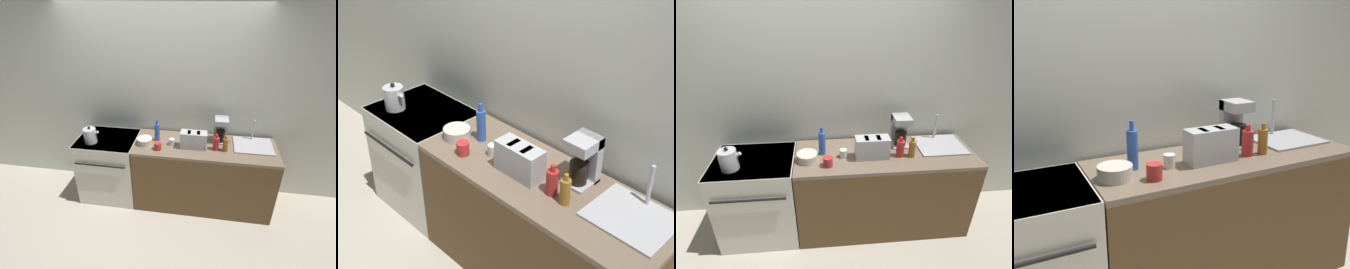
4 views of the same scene
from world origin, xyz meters
TOP-DOWN VIEW (x-y plane):
  - ground_plane at (0.00, 0.00)m, footprint 12.00×12.00m
  - wall_back at (0.00, 0.69)m, footprint 8.00×0.05m
  - stove at (-0.65, 0.31)m, footprint 0.76×0.66m
  - counter_block at (0.63, 0.32)m, footprint 1.76×0.64m
  - kettle at (-0.81, 0.19)m, footprint 0.20×0.16m
  - toaster at (0.48, 0.26)m, footprint 0.32×0.14m
  - coffee_maker at (0.80, 0.48)m, footprint 0.17×0.20m
  - sink_tray at (1.21, 0.41)m, footprint 0.47×0.39m
  - bottle_blue at (0.01, 0.36)m, footprint 0.06×0.06m
  - bottle_red at (0.75, 0.25)m, footprint 0.07×0.07m
  - bottle_amber at (0.86, 0.24)m, footprint 0.06×0.06m
  - cup_red at (0.06, 0.15)m, footprint 0.09×0.09m
  - cup_white at (0.21, 0.28)m, footprint 0.07×0.07m
  - bowl at (-0.13, 0.25)m, footprint 0.19×0.19m

SIDE VIEW (x-z plane):
  - ground_plane at x=0.00m, z-range 0.00..0.00m
  - counter_block at x=0.63m, z-range 0.00..0.91m
  - stove at x=-0.65m, z-range 0.01..0.92m
  - sink_tray at x=1.21m, z-range 0.78..1.06m
  - bowl at x=-0.13m, z-range 0.91..0.98m
  - cup_white at x=0.21m, z-range 0.91..0.99m
  - cup_red at x=0.06m, z-range 0.91..1.00m
  - bottle_red at x=0.75m, z-range 0.89..1.09m
  - bottle_amber at x=0.86m, z-range 0.89..1.10m
  - kettle at x=-0.81m, z-range 0.89..1.11m
  - toaster at x=0.48m, z-range 0.91..1.12m
  - bottle_blue at x=0.01m, z-range 0.88..1.17m
  - coffee_maker at x=0.80m, z-range 0.91..1.23m
  - wall_back at x=0.00m, z-range 0.00..2.60m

